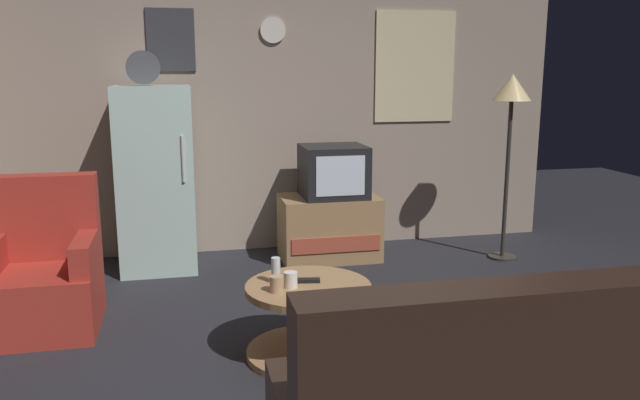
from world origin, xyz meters
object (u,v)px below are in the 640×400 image
fridge (156,179)px  armchair (43,276)px  standing_lamp (511,102)px  coffee_table (308,320)px  remote_control (307,280)px  tv_stand (329,228)px  mug_ceramic_tan (277,284)px  crt_tv (333,171)px  wine_glass (276,270)px  mug_ceramic_white (291,280)px

fridge → armchair: (-0.69, -1.12, -0.42)m
standing_lamp → coffee_table: bearing=-143.1°
coffee_table → remote_control: 0.23m
tv_stand → mug_ceramic_tan: bearing=-111.2°
coffee_table → mug_ceramic_tan: (-0.19, -0.08, 0.26)m
crt_tv → wine_glass: bearing=-113.3°
coffee_table → remote_control: bearing=88.9°
remote_control → mug_ceramic_tan: bearing=-138.1°
wine_glass → mug_ceramic_white: 0.12m
tv_stand → wine_glass: 1.95m
crt_tv → mug_ceramic_tan: bearing=-112.2°
armchair → coffee_table: bearing=-26.6°
fridge → standing_lamp: fridge is taller
crt_tv → remote_control: bearing=-108.1°
tv_stand → armchair: 2.39m
crt_tv → wine_glass: crt_tv is taller
mug_ceramic_white → crt_tv: bearing=69.6°
fridge → tv_stand: bearing=-1.7°
coffee_table → mug_ceramic_white: size_ratio=8.00×
armchair → remote_control: bearing=-25.3°
fridge → wine_glass: bearing=-68.9°
standing_lamp → mug_ceramic_tan: 2.90m
fridge → mug_ceramic_white: size_ratio=19.67×
tv_stand → mug_ceramic_tan: tv_stand is taller
coffee_table → mug_ceramic_tan: mug_ceramic_tan is taller
tv_stand → standing_lamp: 1.87m
mug_ceramic_tan → armchair: size_ratio=0.09×
crt_tv → mug_ceramic_white: 2.03m
mug_ceramic_tan → remote_control: (0.19, 0.12, -0.03)m
mug_ceramic_white → armchair: armchair is taller
standing_lamp → mug_ceramic_tan: standing_lamp is taller
standing_lamp → coffee_table: (-2.05, -1.54, -1.14)m
mug_ceramic_tan → tv_stand: bearing=68.8°
standing_lamp → mug_ceramic_white: bearing=-144.1°
tv_stand → standing_lamp: bearing=-12.3°
tv_stand → coffee_table: 1.94m
wine_glass → tv_stand: bearing=67.7°
fridge → mug_ceramic_tan: size_ratio=19.67×
tv_stand → armchair: (-2.13, -1.08, 0.06)m
mug_ceramic_tan → remote_control: bearing=32.1°
crt_tv → mug_ceramic_tan: size_ratio=6.00×
fridge → remote_control: bearing=-64.6°
mug_ceramic_white → mug_ceramic_tan: same height
crt_tv → armchair: (-2.17, -1.07, -0.43)m
fridge → mug_ceramic_tan: 2.12m
mug_ceramic_white → armchair: size_ratio=0.09×
coffee_table → mug_ceramic_white: mug_ceramic_white is taller
wine_glass → remote_control: size_ratio=1.00×
remote_control → armchair: armchair is taller
mug_ceramic_white → mug_ceramic_tan: bearing=-148.2°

